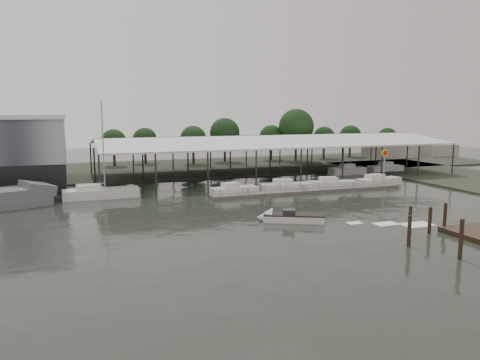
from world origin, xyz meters
name	(u,v)px	position (x,y,z in m)	size (l,w,h in m)	color
ground	(229,216)	(0.00, 0.00, 0.00)	(200.00, 200.00, 0.00)	#252B23
land_strip_far	(157,169)	(0.00, 42.00, 0.10)	(140.00, 30.00, 0.30)	#313628
land_strip_east	(478,180)	(45.00, 10.00, 0.10)	(20.00, 60.00, 0.30)	#313628
covered_boat_shed	(270,139)	(17.00, 28.00, 6.13)	(58.24, 24.00, 6.96)	white
floating_dock	(310,191)	(15.00, 10.00, 0.20)	(28.00, 2.00, 1.40)	#5F5953
shell_fuel_sign	(385,160)	(27.00, 9.99, 3.93)	(1.10, 0.18, 5.55)	#949699
distant_commercial_buildings	(404,150)	(59.03, 44.69, 1.84)	(22.00, 8.00, 4.00)	gray
white_sailboat	(100,193)	(-12.09, 15.44, 0.65)	(9.39, 2.74, 12.34)	silver
speedboat_underway	(288,218)	(4.79, -4.23, 0.39)	(16.47, 9.14, 2.00)	silver
moored_cruiser_0	(234,190)	(4.63, 11.75, 0.61)	(6.43, 2.84, 1.70)	silver
moored_cruiser_1	(286,186)	(12.47, 12.34, 0.61)	(7.50, 3.33, 1.70)	silver
moored_cruiser_2	(331,184)	(19.45, 12.01, 0.61)	(7.21, 3.35, 1.70)	silver
moored_cruiser_3	(377,181)	(27.49, 12.16, 0.61)	(8.03, 3.34, 1.70)	silver
mooring_pilings	(441,230)	(13.55, -15.40, 1.04)	(7.42, 7.93, 3.67)	#2F2117
horizon_tree_line	(263,134)	(24.02, 47.89, 5.95)	(68.24, 11.66, 11.41)	black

